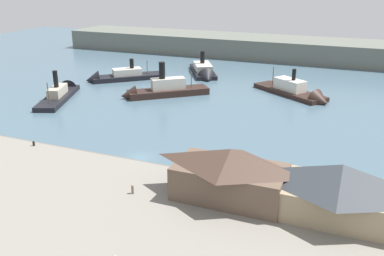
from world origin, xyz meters
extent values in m
plane|color=#476070|center=(0.00, 0.00, 0.00)|extent=(320.00, 320.00, 0.00)
cube|color=gray|center=(0.00, -22.00, 0.60)|extent=(110.00, 36.00, 1.20)
cube|color=#666159|center=(0.00, -3.60, 0.50)|extent=(110.00, 0.80, 1.00)
cube|color=brown|center=(20.78, -10.18, 3.77)|extent=(16.34, 8.85, 5.15)
pyramid|color=#473328|center=(20.78, -10.18, 7.72)|extent=(16.67, 9.29, 2.75)
cube|color=#998466|center=(36.24, -9.42, 3.39)|extent=(20.41, 9.71, 4.37)
pyramid|color=#33383D|center=(36.24, -9.42, 7.31)|extent=(20.82, 10.20, 3.46)
cylinder|color=#6B5B4C|center=(6.71, -14.76, 1.86)|extent=(0.39, 0.39, 1.32)
sphere|color=#CCA889|center=(6.71, -14.76, 2.64)|extent=(0.24, 0.24, 0.24)
cylinder|color=black|center=(-20.84, -5.41, 1.65)|extent=(0.44, 0.44, 0.90)
cube|color=black|center=(-14.72, 71.23, 0.66)|extent=(16.35, 22.09, 1.32)
cone|color=black|center=(-9.51, 61.83, 0.66)|extent=(7.22, 6.34, 6.11)
cube|color=beige|center=(-14.72, 71.23, 2.39)|extent=(10.11, 12.35, 2.14)
cylinder|color=black|center=(-15.18, 72.06, 5.55)|extent=(1.52, 1.52, 4.18)
cylinder|color=brown|center=(-17.84, 76.87, 3.70)|extent=(0.24, 0.24, 4.76)
cube|color=black|center=(18.06, 55.80, 0.62)|extent=(23.17, 18.94, 1.24)
cone|color=black|center=(27.71, 49.12, 0.62)|extent=(6.95, 7.43, 6.11)
cube|color=silver|center=(18.06, 55.80, 2.82)|extent=(9.92, 8.65, 3.16)
cylinder|color=black|center=(19.08, 55.09, 6.02)|extent=(1.11, 1.11, 3.22)
cylinder|color=brown|center=(12.26, 59.80, 4.07)|extent=(0.24, 0.24, 5.66)
cube|color=black|center=(-40.11, 25.63, 0.64)|extent=(13.88, 24.03, 1.27)
cone|color=black|center=(-44.39, 36.61, 0.64)|extent=(6.32, 5.82, 5.13)
cube|color=#B2A893|center=(-40.11, 25.63, 2.50)|extent=(6.14, 9.37, 2.45)
cylinder|color=black|center=(-39.95, 25.23, 6.00)|extent=(1.27, 1.27, 4.55)
cylinder|color=brown|center=(-37.54, 19.05, 3.96)|extent=(0.24, 0.24, 5.37)
cube|color=black|center=(-34.54, 53.52, 0.74)|extent=(21.12, 19.65, 1.49)
cone|color=black|center=(-43.02, 46.06, 0.74)|extent=(6.80, 6.94, 5.67)
cube|color=beige|center=(-34.54, 53.52, 2.58)|extent=(9.63, 9.19, 2.19)
cylinder|color=black|center=(-33.28, 54.63, 5.22)|extent=(1.32, 1.32, 3.08)
cylinder|color=brown|center=(-29.45, 58.00, 3.64)|extent=(0.24, 0.24, 4.30)
cube|color=black|center=(-13.79, 41.27, 0.93)|extent=(21.43, 19.26, 1.87)
cone|color=black|center=(-22.62, 33.89, 0.93)|extent=(6.57, 6.71, 5.29)
cube|color=beige|center=(-13.79, 41.27, 3.45)|extent=(9.42, 8.63, 3.17)
cylinder|color=black|center=(-15.10, 40.18, 7.39)|extent=(1.74, 1.74, 4.71)
cylinder|color=brown|center=(-8.49, 45.70, 4.24)|extent=(0.24, 0.24, 4.74)
cube|color=#60665B|center=(0.00, 110.00, 4.00)|extent=(180.00, 24.00, 8.00)
camera|label=1|loc=(37.00, -64.50, 33.09)|focal=39.57mm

